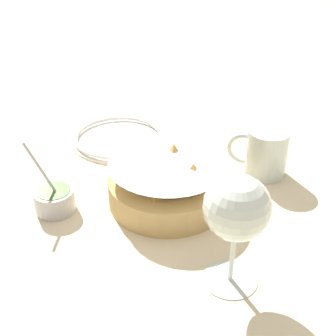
{
  "coord_description": "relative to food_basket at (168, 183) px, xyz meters",
  "views": [
    {
      "loc": [
        -0.16,
        0.69,
        0.5
      ],
      "look_at": [
        0.02,
        0.03,
        0.07
      ],
      "focal_mm": 50.0,
      "sensor_mm": 36.0,
      "label": 1
    }
  ],
  "objects": [
    {
      "name": "food_basket",
      "position": [
        0.0,
        0.0,
        0.0
      ],
      "size": [
        0.21,
        0.21,
        0.09
      ],
      "color": "tan",
      "rests_on": "ground_plane"
    },
    {
      "name": "side_plate",
      "position": [
        0.17,
        -0.18,
        -0.03
      ],
      "size": [
        0.2,
        0.2,
        0.01
      ],
      "color": "white",
      "rests_on": "ground_plane"
    },
    {
      "name": "ground_plane",
      "position": [
        -0.02,
        -0.03,
        -0.04
      ],
      "size": [
        4.0,
        4.0,
        0.0
      ],
      "primitive_type": "plane",
      "color": "beige"
    },
    {
      "name": "beer_mug",
      "position": [
        -0.16,
        -0.14,
        0.01
      ],
      "size": [
        0.12,
        0.08,
        0.09
      ],
      "color": "silver",
      "rests_on": "ground_plane"
    },
    {
      "name": "sauce_cup",
      "position": [
        0.18,
        0.08,
        -0.01
      ],
      "size": [
        0.08,
        0.07,
        0.13
      ],
      "color": "#B7B7BC",
      "rests_on": "ground_plane"
    },
    {
      "name": "wine_glass",
      "position": [
        -0.14,
        0.16,
        0.09
      ],
      "size": [
        0.09,
        0.09,
        0.18
      ],
      "color": "silver",
      "rests_on": "ground_plane"
    }
  ]
}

